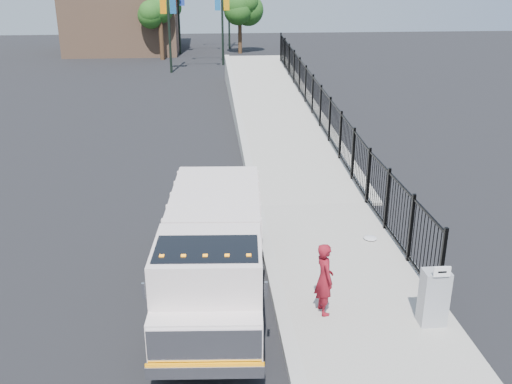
{
  "coord_description": "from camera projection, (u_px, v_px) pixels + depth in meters",
  "views": [
    {
      "loc": [
        -1.52,
        -12.74,
        7.12
      ],
      "look_at": [
        -0.22,
        2.0,
        1.38
      ],
      "focal_mm": 40.0,
      "sensor_mm": 36.0,
      "label": 1
    }
  ],
  "objects": [
    {
      "name": "sidewalk",
      "position": [
        367.0,
        308.0,
        12.81
      ],
      "size": [
        3.55,
        12.0,
        0.12
      ],
      "primitive_type": "cube",
      "color": "#9E998E",
      "rests_on": "ground"
    },
    {
      "name": "ramp",
      "position": [
        277.0,
        118.0,
        29.57
      ],
      "size": [
        3.95,
        24.06,
        3.19
      ],
      "primitive_type": "cube",
      "rotation": [
        0.06,
        0.0,
        0.0
      ],
      "color": "#9E998E",
      "rests_on": "ground"
    },
    {
      "name": "curb",
      "position": [
        282.0,
        311.0,
        12.65
      ],
      "size": [
        0.3,
        12.0,
        0.16
      ],
      "primitive_type": "cube",
      "color": "#ADAAA3",
      "rests_on": "ground"
    },
    {
      "name": "ground",
      "position": [
        272.0,
        270.0,
        14.53
      ],
      "size": [
        120.0,
        120.0,
        0.0
      ],
      "primitive_type": "plane",
      "color": "black",
      "rests_on": "ground"
    },
    {
      "name": "light_pole_2",
      "position": [
        182.0,
        4.0,
        51.09
      ],
      "size": [
        3.77,
        0.22,
        8.0
      ],
      "color": "black",
      "rests_on": "ground"
    },
    {
      "name": "light_pole_0",
      "position": [
        173.0,
        12.0,
        41.39
      ],
      "size": [
        3.77,
        0.22,
        8.0
      ],
      "color": "black",
      "rests_on": "ground"
    },
    {
      "name": "iron_fence",
      "position": [
        320.0,
        119.0,
        25.64
      ],
      "size": [
        0.1,
        28.0,
        1.8
      ],
      "primitive_type": "cube",
      "color": "black",
      "rests_on": "ground"
    },
    {
      "name": "utility_cabinet",
      "position": [
        434.0,
        297.0,
        11.93
      ],
      "size": [
        0.55,
        0.4,
        1.25
      ],
      "primitive_type": "cube",
      "color": "gray",
      "rests_on": "sidewalk"
    },
    {
      "name": "tree_1",
      "position": [
        240.0,
        9.0,
        51.63
      ],
      "size": [
        2.6,
        2.6,
        5.3
      ],
      "color": "#382314",
      "rests_on": "ground"
    },
    {
      "name": "tree_0",
      "position": [
        160.0,
        12.0,
        47.84
      ],
      "size": [
        2.45,
        2.45,
        5.23
      ],
      "color": "#382314",
      "rests_on": "ground"
    },
    {
      "name": "light_pole_3",
      "position": [
        226.0,
        2.0,
        54.52
      ],
      "size": [
        3.77,
        0.22,
        8.0
      ],
      "color": "black",
      "rests_on": "ground"
    },
    {
      "name": "tree_2",
      "position": [
        168.0,
        4.0,
        59.0
      ],
      "size": [
        2.48,
        2.48,
        5.24
      ],
      "color": "#382314",
      "rests_on": "ground"
    },
    {
      "name": "debris",
      "position": [
        370.0,
        238.0,
        15.92
      ],
      "size": [
        0.38,
        0.38,
        0.09
      ],
      "primitive_type": "ellipsoid",
      "color": "silver",
      "rests_on": "sidewalk"
    },
    {
      "name": "truck",
      "position": [
        213.0,
        249.0,
        12.82
      ],
      "size": [
        2.6,
        6.83,
        2.29
      ],
      "rotation": [
        0.0,
        0.0,
        -0.07
      ],
      "color": "black",
      "rests_on": "ground"
    },
    {
      "name": "building",
      "position": [
        123.0,
        7.0,
        53.22
      ],
      "size": [
        10.0,
        10.0,
        8.0
      ],
      "primitive_type": "cube",
      "color": "#8C664C",
      "rests_on": "ground"
    },
    {
      "name": "arrow_sign",
      "position": [
        442.0,
        272.0,
        11.46
      ],
      "size": [
        0.35,
        0.04,
        0.22
      ],
      "primitive_type": "cube",
      "color": "white",
      "rests_on": "utility_cabinet"
    },
    {
      "name": "worker",
      "position": [
        324.0,
        279.0,
        12.26
      ],
      "size": [
        0.49,
        0.66,
        1.65
      ],
      "primitive_type": "imported",
      "rotation": [
        0.0,
        0.0,
        1.75
      ],
      "color": "maroon",
      "rests_on": "sidewalk"
    },
    {
      "name": "light_pole_1",
      "position": [
        218.0,
        9.0,
        44.91
      ],
      "size": [
        3.78,
        0.22,
        8.0
      ],
      "color": "black",
      "rests_on": "ground"
    }
  ]
}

